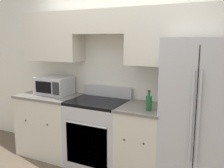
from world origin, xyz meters
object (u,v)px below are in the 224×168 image
at_px(oven_range, 98,133).
at_px(refrigerator, 200,116).
at_px(microwave, 54,85).
at_px(bottle, 149,103).

xyz_separation_m(oven_range, refrigerator, (1.33, 0.06, 0.42)).
height_order(refrigerator, microwave, refrigerator).
bearing_deg(bottle, microwave, 172.27).
bearing_deg(microwave, oven_range, -5.27).
height_order(oven_range, microwave, microwave).
relative_size(refrigerator, bottle, 7.34).
height_order(refrigerator, bottle, refrigerator).
relative_size(oven_range, bottle, 4.50).
bearing_deg(oven_range, refrigerator, 2.53).
xyz_separation_m(refrigerator, bottle, (-0.56, -0.20, 0.14)).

